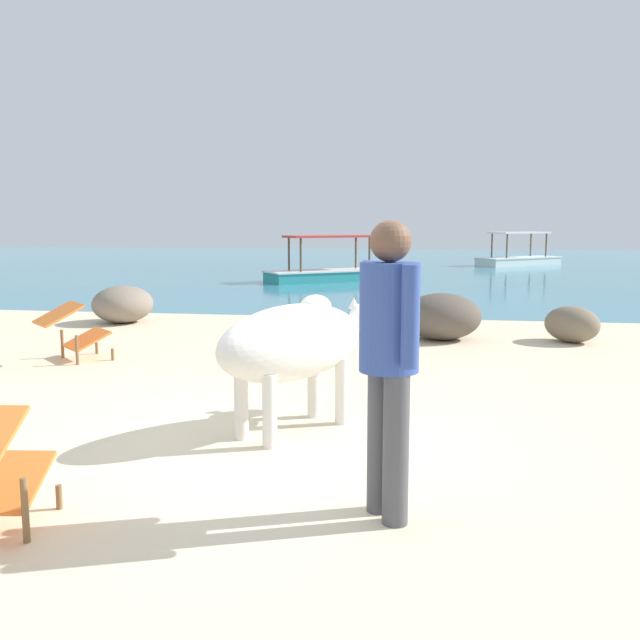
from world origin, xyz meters
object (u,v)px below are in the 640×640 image
(cow, at_px, (298,343))
(person_standing, at_px, (389,347))
(boat_white, at_px, (519,258))
(boat_teal, at_px, (329,271))
(deck_chair_near, at_px, (73,328))

(cow, xyz_separation_m, person_standing, (0.79, -1.52, 0.26))
(boat_white, distance_m, boat_teal, 10.55)
(deck_chair_near, relative_size, boat_teal, 0.25)
(boat_white, relative_size, boat_teal, 0.97)
(cow, xyz_separation_m, deck_chair_near, (-3.11, 2.28, -0.31))
(cow, height_order, boat_white, boat_white)
(cow, xyz_separation_m, boat_teal, (-1.80, 14.16, -0.44))
(boat_white, bearing_deg, person_standing, -139.14)
(person_standing, relative_size, boat_teal, 0.44)
(cow, bearing_deg, person_standing, -120.05)
(cow, distance_m, boat_teal, 14.28)
(cow, height_order, person_standing, person_standing)
(cow, relative_size, deck_chair_near, 1.91)
(boat_white, height_order, boat_teal, same)
(boat_teal, bearing_deg, deck_chair_near, 47.60)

